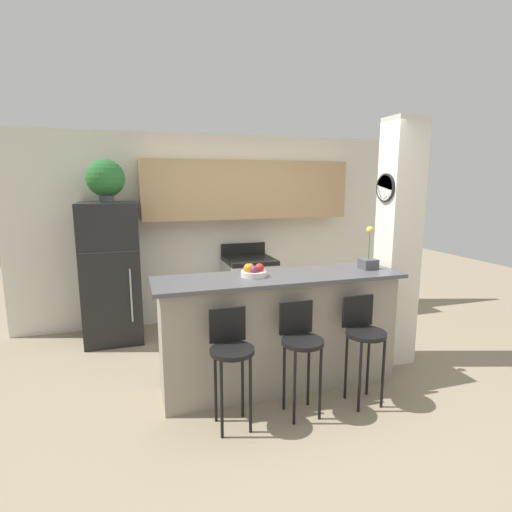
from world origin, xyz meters
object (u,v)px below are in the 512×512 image
stove_range (249,290)px  potted_plant_on_fridge (105,179)px  bar_stool_mid (301,342)px  bar_stool_right (363,334)px  fruit_bowl (253,271)px  bar_stool_left (231,351)px  orchid_vase (368,259)px  refrigerator (112,272)px

stove_range → potted_plant_on_fridge: (-1.75, -0.04, 1.49)m
bar_stool_mid → bar_stool_right: same height
stove_range → fruit_bowl: (-0.47, -1.71, 0.66)m
stove_range → bar_stool_left: size_ratio=1.14×
stove_range → bar_stool_right: stove_range is taller
bar_stool_left → potted_plant_on_fridge: size_ratio=1.87×
bar_stool_mid → orchid_vase: orchid_vase is taller
potted_plant_on_fridge → fruit_bowl: potted_plant_on_fridge is taller
bar_stool_right → fruit_bowl: 1.10m
refrigerator → bar_stool_mid: refrigerator is taller
orchid_vase → fruit_bowl: bearing=179.2°
bar_stool_mid → orchid_vase: bearing=28.4°
bar_stool_left → potted_plant_on_fridge: 2.74m
bar_stool_left → bar_stool_mid: same height
potted_plant_on_fridge → orchid_vase: (2.46, -1.69, -0.79)m
refrigerator → bar_stool_mid: size_ratio=1.80×
stove_range → bar_stool_left: 2.38m
fruit_bowl → bar_stool_left: bearing=-123.3°
refrigerator → bar_stool_left: refrigerator is taller
orchid_vase → bar_stool_left: bearing=-161.6°
fruit_bowl → stove_range: bearing=74.7°
stove_range → bar_stool_left: bearing=-110.0°
bar_stool_mid → fruit_bowl: size_ratio=4.02×
refrigerator → orchid_vase: (2.46, -1.69, 0.33)m
stove_range → orchid_vase: 2.00m
potted_plant_on_fridge → bar_stool_mid: bearing=-55.1°
stove_range → bar_stool_mid: size_ratio=1.14×
bar_stool_left → fruit_bowl: fruit_bowl is taller
stove_range → refrigerator: bearing=-178.7°
refrigerator → orchid_vase: refrigerator is taller
refrigerator → bar_stool_right: bearing=-46.0°
potted_plant_on_fridge → bar_stool_left: bearing=-66.7°
bar_stool_left → fruit_bowl: size_ratio=4.02×
refrigerator → bar_stool_left: 2.40m
potted_plant_on_fridge → fruit_bowl: bearing=-52.5°
refrigerator → bar_stool_right: (2.12, -2.19, -0.22)m
bar_stool_left → bar_stool_right: (1.18, 0.00, 0.00)m
bar_stool_left → potted_plant_on_fridge: (-0.94, 2.19, 1.34)m
orchid_vase → fruit_bowl: orchid_vase is taller
bar_stool_left → bar_stool_right: bearing=0.0°
refrigerator → stove_range: (1.75, 0.04, -0.38)m
bar_stool_right → potted_plant_on_fridge: potted_plant_on_fridge is taller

